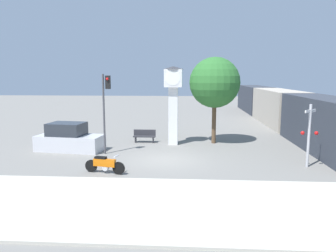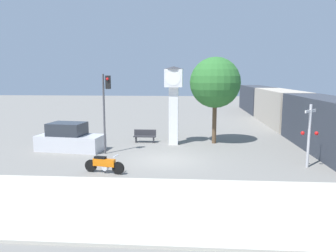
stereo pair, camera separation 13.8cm
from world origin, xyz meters
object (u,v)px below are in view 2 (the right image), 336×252
at_px(bench, 145,136).
at_px(parked_car, 70,139).
at_px(clock_tower, 174,93).
at_px(street_tree, 215,83).
at_px(motorcycle, 104,164).
at_px(traffic_light, 106,100).
at_px(railroad_crossing_signal, 309,133).
at_px(freight_train, 279,107).

xyz_separation_m(bench, parked_car, (-4.49, -2.87, 0.26)).
bearing_deg(clock_tower, street_tree, 11.56).
distance_m(motorcycle, clock_tower, 8.40).
height_order(motorcycle, bench, motorcycle).
relative_size(traffic_light, railroad_crossing_signal, 1.47).
bearing_deg(clock_tower, bench, 167.02).
xyz_separation_m(railroad_crossing_signal, street_tree, (-4.50, 5.97, 2.47)).
bearing_deg(bench, motorcycle, -96.96).
bearing_deg(parked_car, street_tree, 24.81).
relative_size(traffic_light, parked_car, 1.11).
relative_size(freight_train, street_tree, 5.82).
xyz_separation_m(clock_tower, street_tree, (2.88, 0.59, 0.71)).
xyz_separation_m(traffic_light, street_tree, (6.81, 3.73, 0.97)).
bearing_deg(street_tree, bench, -178.81).
bearing_deg(bench, freight_train, 39.83).
distance_m(railroad_crossing_signal, parked_car, 14.33).
distance_m(traffic_light, parked_car, 3.78).
relative_size(railroad_crossing_signal, parked_car, 0.76).
bearing_deg(bench, clock_tower, -12.98).
xyz_separation_m(freight_train, street_tree, (-7.06, -9.94, 2.60)).
distance_m(clock_tower, bench, 3.78).
distance_m(traffic_light, railroad_crossing_signal, 11.63).
bearing_deg(street_tree, clock_tower, -168.44).
distance_m(railroad_crossing_signal, street_tree, 7.87).
bearing_deg(clock_tower, freight_train, 46.65).
bearing_deg(parked_car, bench, 39.98).
relative_size(traffic_light, street_tree, 0.80).
xyz_separation_m(traffic_light, bench, (1.83, 3.62, -2.84)).
height_order(traffic_light, railroad_crossing_signal, traffic_light).
xyz_separation_m(freight_train, traffic_light, (-13.88, -13.66, 1.63)).
height_order(railroad_crossing_signal, street_tree, street_tree).
bearing_deg(traffic_light, railroad_crossing_signal, -11.19).
xyz_separation_m(clock_tower, parked_car, (-6.59, -2.39, -2.84)).
height_order(railroad_crossing_signal, bench, railroad_crossing_signal).
bearing_deg(bench, traffic_light, -116.86).
bearing_deg(railroad_crossing_signal, freight_train, 80.87).
xyz_separation_m(freight_train, parked_car, (-16.53, -12.92, -0.95)).
bearing_deg(railroad_crossing_signal, street_tree, 127.05).
bearing_deg(bench, railroad_crossing_signal, -31.73).
height_order(clock_tower, freight_train, clock_tower).
relative_size(clock_tower, street_tree, 0.89).
height_order(street_tree, bench, street_tree).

